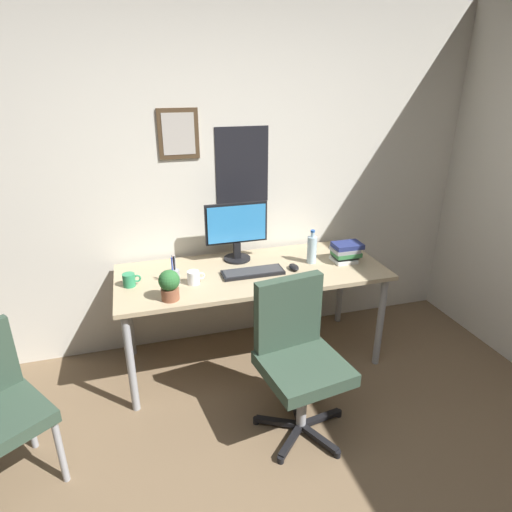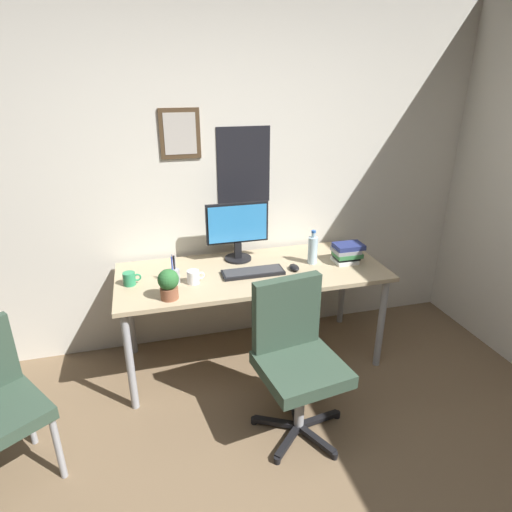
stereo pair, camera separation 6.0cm
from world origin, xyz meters
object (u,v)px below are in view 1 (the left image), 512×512
Objects in this scene: potted_plant at (169,284)px; book_stack_left at (346,252)px; office_chair at (297,351)px; monitor at (237,229)px; water_bottle at (312,249)px; pen_cup at (174,276)px; coffee_mug_near at (194,277)px; coffee_mug_far at (129,280)px; computer_mouse at (294,267)px; keyboard at (253,272)px.

book_stack_left is (1.31, 0.24, -0.03)m from potted_plant.
monitor reaches higher than office_chair.
pen_cup is at bearing -176.19° from water_bottle.
coffee_mug_far is (-0.41, 0.08, -0.00)m from coffee_mug_near.
office_chair is 3.76× the size of water_bottle.
potted_plant is 1.34m from book_stack_left.
monitor reaches higher than coffee_mug_far.
potted_plant reaches higher than coffee_mug_far.
computer_mouse is at bearing -154.14° from water_bottle.
water_bottle is (0.47, 0.07, 0.09)m from keyboard.
office_chair reaches higher than book_stack_left.
keyboard is at bearing -171.29° from water_bottle.
book_stack_left is at bearing 10.54° from potted_plant.
monitor is 2.12× the size of book_stack_left.
coffee_mug_near is 0.61× the size of potted_plant.
coffee_mug_far is at bearing 132.19° from potted_plant.
water_bottle is 1.29m from coffee_mug_far.
potted_plant is at bearing 146.62° from office_chair.
coffee_mug_near is 0.25m from potted_plant.
computer_mouse is 0.21m from water_bottle.
computer_mouse is 1.13m from coffee_mug_far.
pen_cup is (-0.84, 0.01, 0.04)m from computer_mouse.
keyboard is 0.83m from coffee_mug_far.
monitor reaches higher than water_bottle.
water_bottle is 1.10m from potted_plant.
water_bottle is (0.39, 0.73, 0.32)m from office_chair.
coffee_mug_near is 0.55× the size of book_stack_left.
office_chair is at bearing -33.38° from potted_plant.
computer_mouse is 0.55× the size of pen_cup.
monitor reaches higher than keyboard.
coffee_mug_near is at bearing 128.86° from office_chair.
keyboard is at bearing 5.02° from coffee_mug_near.
office_chair reaches higher than potted_plant.
coffee_mug_near is at bearing -173.02° from water_bottle.
keyboard is 0.73m from book_stack_left.
book_stack_left is at bearing -9.10° from water_bottle.
coffee_mug_near is at bearing -18.88° from pen_cup.
computer_mouse is 0.56× the size of potted_plant.
potted_plant is (-0.89, -0.20, 0.09)m from computer_mouse.
book_stack_left is at bearing 47.03° from office_chair.
office_chair is 4.75× the size of pen_cup.
pen_cup is (-0.62, 0.66, 0.27)m from office_chair.
keyboard is 0.48m from water_bottle.
keyboard is at bearing -177.55° from book_stack_left.
monitor reaches higher than computer_mouse.
water_bottle reaches higher than potted_plant.
keyboard is (0.04, -0.28, -0.23)m from monitor.
monitor is 1.82× the size of water_bottle.
book_stack_left is at bearing 2.45° from keyboard.
office_chair is 0.87m from potted_plant.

